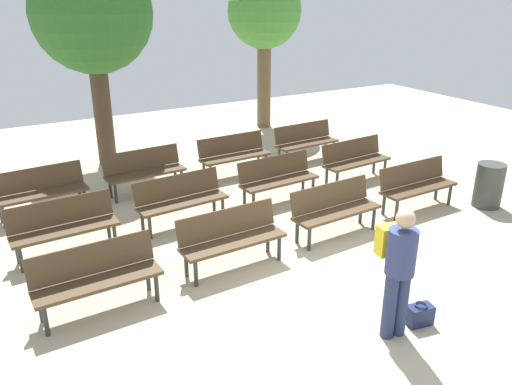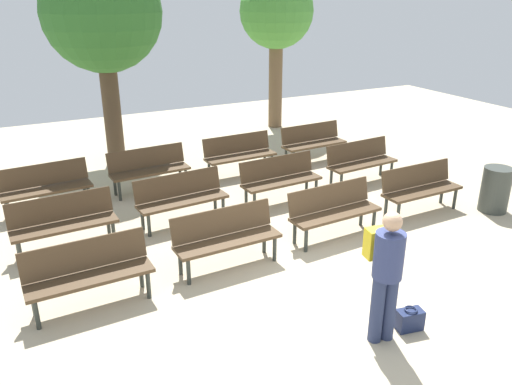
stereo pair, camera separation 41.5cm
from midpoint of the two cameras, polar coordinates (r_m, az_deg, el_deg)
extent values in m
plane|color=#BCAD8E|center=(7.25, 11.66, -11.26)|extent=(24.00, 24.00, 0.00)
cube|color=#4C3823|center=(6.96, -16.25, -9.10)|extent=(1.61, 0.50, 0.05)
cube|color=#4C3823|center=(7.02, -16.84, -6.61)|extent=(1.60, 0.18, 0.40)
cylinder|color=#2D332D|center=(6.87, -21.51, -12.52)|extent=(0.06, 0.06, 0.40)
cylinder|color=#2D332D|center=(7.09, -10.18, -10.06)|extent=(0.06, 0.06, 0.40)
cylinder|color=#2D332D|center=(7.14, -21.90, -11.19)|extent=(0.06, 0.06, 0.40)
cylinder|color=#2D332D|center=(7.35, -11.01, -8.88)|extent=(0.06, 0.06, 0.40)
cube|color=#4C3823|center=(7.58, -1.52, -5.47)|extent=(1.61, 0.49, 0.05)
cube|color=#4C3823|center=(7.63, -2.23, -3.23)|extent=(1.60, 0.18, 0.40)
cylinder|color=#2D332D|center=(7.31, -5.85, -8.75)|extent=(0.06, 0.06, 0.40)
cylinder|color=#2D332D|center=(7.87, 3.59, -6.27)|extent=(0.06, 0.06, 0.40)
cylinder|color=#2D332D|center=(7.57, -6.82, -7.65)|extent=(0.06, 0.06, 0.40)
cylinder|color=#2D332D|center=(8.11, 2.38, -5.34)|extent=(0.06, 0.06, 0.40)
cube|color=#4C3823|center=(8.60, 10.22, -2.38)|extent=(1.62, 0.52, 0.05)
cube|color=#4C3823|center=(8.64, 9.48, -0.44)|extent=(1.60, 0.20, 0.40)
cylinder|color=#2D332D|center=(8.18, 7.02, -5.26)|extent=(0.06, 0.06, 0.40)
cylinder|color=#2D332D|center=(9.02, 14.20, -3.12)|extent=(0.06, 0.06, 0.40)
cylinder|color=#2D332D|center=(8.41, 5.72, -4.41)|extent=(0.06, 0.06, 0.40)
cylinder|color=#2D332D|center=(9.23, 12.85, -2.41)|extent=(0.06, 0.06, 0.40)
cube|color=#4C3823|center=(9.95, 19.11, 0.13)|extent=(1.61, 0.48, 0.05)
cube|color=#4C3823|center=(9.99, 18.46, 1.81)|extent=(1.60, 0.16, 0.40)
cylinder|color=#2D332D|center=(9.45, 16.70, -2.21)|extent=(0.06, 0.06, 0.40)
cylinder|color=#2D332D|center=(10.44, 22.23, -0.65)|extent=(0.06, 0.06, 0.40)
cylinder|color=#2D332D|center=(9.66, 15.40, -1.54)|extent=(0.06, 0.06, 0.40)
cylinder|color=#2D332D|center=(10.62, 20.94, -0.07)|extent=(0.06, 0.06, 0.40)
cube|color=#4C3823|center=(8.51, -19.11, -3.57)|extent=(1.62, 0.52, 0.05)
cube|color=#4C3823|center=(8.59, -19.58, -1.59)|extent=(1.60, 0.20, 0.40)
cylinder|color=#2D332D|center=(8.39, -23.37, -6.31)|extent=(0.06, 0.06, 0.40)
cylinder|color=#2D332D|center=(8.58, -14.15, -4.44)|extent=(0.06, 0.06, 0.40)
cylinder|color=#2D332D|center=(8.68, -23.65, -5.41)|extent=(0.06, 0.06, 0.40)
cylinder|color=#2D332D|center=(8.87, -14.73, -3.62)|extent=(0.06, 0.06, 0.40)
cube|color=#4C3823|center=(9.02, -6.78, -0.98)|extent=(1.63, 0.56, 0.05)
cube|color=#4C3823|center=(9.10, -7.38, 0.86)|extent=(1.60, 0.24, 0.40)
cylinder|color=#2D332D|center=(8.74, -10.44, -3.62)|extent=(0.06, 0.06, 0.40)
cylinder|color=#2D332D|center=(9.27, -2.37, -1.74)|extent=(0.06, 0.06, 0.40)
cylinder|color=#2D332D|center=(9.02, -11.19, -2.86)|extent=(0.06, 0.06, 0.40)
cylinder|color=#2D332D|center=(9.53, -3.31, -1.08)|extent=(0.06, 0.06, 0.40)
cube|color=#4C3823|center=(9.88, 4.09, 1.19)|extent=(1.62, 0.53, 0.05)
cube|color=#4C3823|center=(9.95, 3.49, 2.86)|extent=(1.60, 0.21, 0.40)
cylinder|color=#2D332D|center=(9.49, 1.08, -1.14)|extent=(0.06, 0.06, 0.40)
cylinder|color=#2D332D|center=(10.23, 7.82, 0.41)|extent=(0.06, 0.06, 0.40)
cylinder|color=#2D332D|center=(9.74, 0.11, -0.50)|extent=(0.06, 0.06, 0.40)
cylinder|color=#2D332D|center=(10.47, 6.76, 0.96)|extent=(0.06, 0.06, 0.40)
cube|color=#4C3823|center=(11.14, 12.79, 3.10)|extent=(1.63, 0.56, 0.05)
cube|color=#4C3823|center=(11.20, 12.19, 4.57)|extent=(1.60, 0.24, 0.40)
cylinder|color=#2D332D|center=(10.65, 10.52, 1.10)|extent=(0.06, 0.06, 0.40)
cylinder|color=#2D332D|center=(11.58, 15.76, 2.35)|extent=(0.06, 0.06, 0.40)
cylinder|color=#2D332D|center=(10.87, 9.42, 1.62)|extent=(0.06, 0.06, 0.40)
cylinder|color=#2D332D|center=(11.79, 14.65, 2.80)|extent=(0.06, 0.06, 0.40)
cube|color=#4C3823|center=(10.12, -21.09, 0.24)|extent=(1.63, 0.56, 0.05)
cube|color=#4C3823|center=(10.23, -21.49, 1.86)|extent=(1.60, 0.24, 0.40)
cylinder|color=#2D332D|center=(9.98, -24.64, -2.04)|extent=(0.06, 0.06, 0.40)
cylinder|color=#2D332D|center=(10.18, -16.91, -0.48)|extent=(0.06, 0.06, 0.40)
cylinder|color=#2D332D|center=(10.28, -24.88, -1.41)|extent=(0.06, 0.06, 0.40)
cylinder|color=#2D332D|center=(10.47, -17.37, 0.09)|extent=(0.06, 0.06, 0.40)
cube|color=#4C3823|center=(10.58, -10.53, 2.29)|extent=(1.62, 0.53, 0.05)
cube|color=#4C3823|center=(10.68, -10.99, 3.83)|extent=(1.60, 0.22, 0.40)
cylinder|color=#2D332D|center=(10.32, -13.76, 0.16)|extent=(0.06, 0.06, 0.40)
cylinder|color=#2D332D|center=(10.76, -6.66, 1.55)|extent=(0.06, 0.06, 0.40)
cylinder|color=#2D332D|center=(10.61, -14.28, 0.71)|extent=(0.06, 0.06, 0.40)
cylinder|color=#2D332D|center=(11.03, -7.34, 2.05)|extent=(0.06, 0.06, 0.40)
cube|color=#4C3823|center=(11.34, -0.65, 3.99)|extent=(1.62, 0.50, 0.05)
cube|color=#4C3823|center=(11.44, -1.13, 5.43)|extent=(1.60, 0.18, 0.40)
cylinder|color=#2D332D|center=(10.98, -3.46, 2.09)|extent=(0.06, 0.06, 0.40)
cylinder|color=#2D332D|center=(11.61, 2.78, 3.22)|extent=(0.06, 0.06, 0.40)
cylinder|color=#2D332D|center=(11.25, -4.17, 2.57)|extent=(0.06, 0.06, 0.40)
cylinder|color=#2D332D|center=(11.87, 1.97, 3.65)|extent=(0.06, 0.06, 0.40)
cube|color=#4C3823|center=(12.35, 7.47, 5.31)|extent=(1.62, 0.52, 0.05)
cube|color=#4C3823|center=(12.43, 6.97, 6.62)|extent=(1.60, 0.21, 0.40)
cylinder|color=#2D332D|center=(11.89, 5.17, 3.61)|extent=(0.06, 0.06, 0.40)
cylinder|color=#2D332D|center=(12.72, 10.38, 4.55)|extent=(0.06, 0.06, 0.40)
cylinder|color=#2D332D|center=(12.14, 4.31, 4.03)|extent=(0.06, 0.06, 0.40)
cylinder|color=#2D332D|center=(12.95, 9.48, 4.93)|extent=(0.06, 0.06, 0.40)
cylinder|color=#4C3A28|center=(12.53, -14.78, 9.16)|extent=(0.41, 0.41, 2.61)
sphere|color=#2D6628|center=(12.27, -15.76, 18.72)|extent=(2.62, 2.62, 2.62)
cylinder|color=brown|center=(15.34, 2.96, 12.15)|extent=(0.40, 0.40, 2.66)
sphere|color=#478E38|center=(15.13, 3.11, 19.45)|extent=(2.06, 2.06, 2.06)
cylinder|color=navy|center=(6.40, 16.38, -12.12)|extent=(0.16, 0.16, 0.85)
cylinder|color=navy|center=(6.33, 15.13, -12.43)|extent=(0.16, 0.16, 0.85)
cylinder|color=navy|center=(6.01, 16.44, -6.72)|extent=(0.39, 0.39, 0.55)
sphere|color=tan|center=(5.83, 16.87, -3.13)|extent=(0.22, 0.22, 0.22)
cube|color=yellow|center=(6.19, 15.19, -5.43)|extent=(0.31, 0.23, 0.36)
cube|color=#192347|center=(6.79, 18.38, -13.26)|extent=(0.35, 0.23, 0.26)
torus|color=#192347|center=(6.70, 18.53, -12.20)|extent=(0.16, 0.16, 0.02)
cylinder|color=#383D38|center=(10.57, 26.02, 0.29)|extent=(0.51, 0.51, 0.85)
camera|label=1|loc=(0.21, -88.68, 0.53)|focal=36.11mm
camera|label=2|loc=(0.21, 91.32, -0.53)|focal=36.11mm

